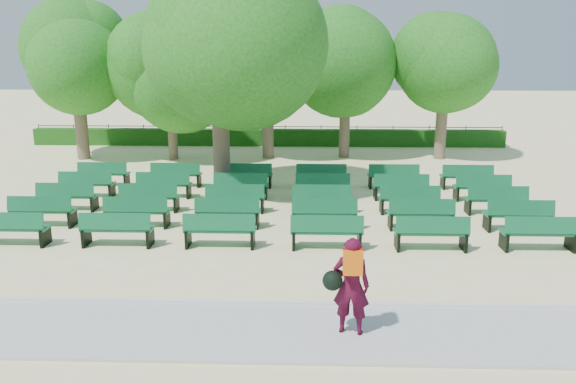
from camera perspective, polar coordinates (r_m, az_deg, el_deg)
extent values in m
plane|color=beige|center=(17.72, -5.27, -2.62)|extent=(120.00, 120.00, 0.00)
cube|color=#B8B7B3|center=(10.92, -10.14, -13.67)|extent=(30.00, 2.20, 0.06)
cube|color=silver|center=(11.92, -9.00, -11.04)|extent=(30.00, 0.12, 0.10)
cube|color=#1B5115|center=(31.26, -2.15, 5.56)|extent=(26.00, 0.70, 0.90)
cube|color=#105B33|center=(18.20, -0.88, -0.56)|extent=(1.94, 0.67, 0.06)
cube|color=#105B33|center=(17.92, -0.92, 0.08)|extent=(1.91, 0.29, 0.45)
cylinder|color=brown|center=(20.50, -6.79, 4.76)|extent=(0.61, 0.61, 3.57)
ellipsoid|color=#27731F|center=(20.24, -7.08, 14.14)|extent=(5.66, 5.66, 5.09)
imported|color=#3F091E|center=(10.31, 6.44, -9.45)|extent=(0.74, 0.56, 1.83)
cube|color=#E35E0B|center=(9.92, 6.61, -7.15)|extent=(0.34, 0.17, 0.43)
sphere|color=black|center=(10.18, 4.55, -8.96)|extent=(0.37, 0.37, 0.37)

